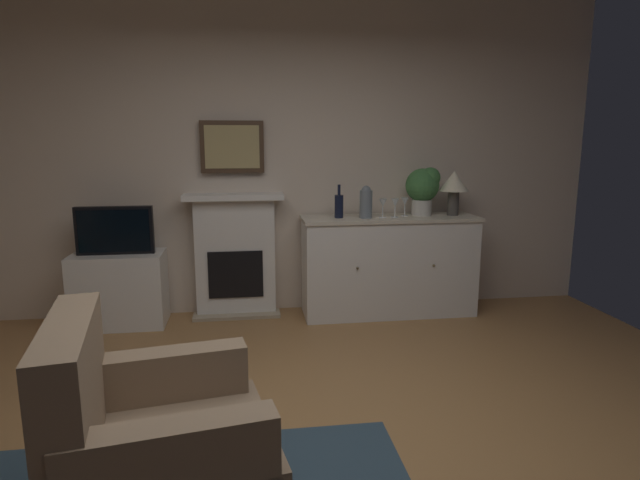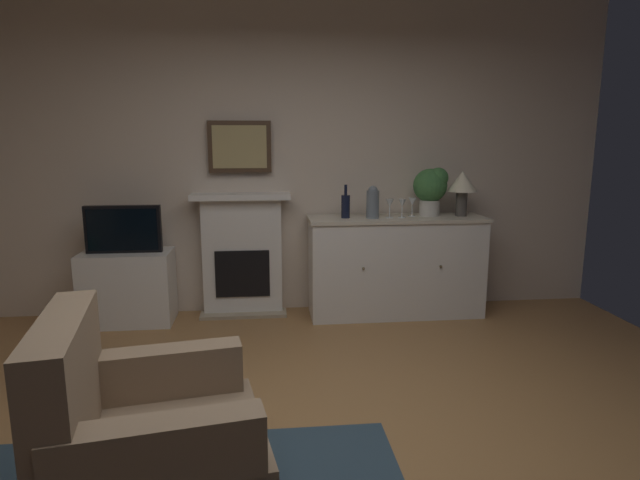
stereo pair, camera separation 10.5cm
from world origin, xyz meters
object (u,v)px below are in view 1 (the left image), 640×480
Objects in this scene: armchair at (152,446)px; framed_picture at (232,147)px; sideboard_cabinet at (389,265)px; tv_cabinet at (120,290)px; wine_glass_left at (383,204)px; vase_decorative at (366,202)px; fireplace_unit at (235,255)px; table_lamp at (454,184)px; potted_plant_small at (423,187)px; wine_glass_center at (395,203)px; wine_bottle at (339,206)px; wine_glass_right at (405,202)px; tv_set at (115,230)px.

framed_picture is at bearing 84.15° from armchair.
framed_picture reaches higher than sideboard_cabinet.
framed_picture is at bearing 12.01° from tv_cabinet.
vase_decorative is at bearing -176.77° from wine_glass_left.
wine_glass_left is at bearing -1.42° from tv_cabinet.
fireplace_unit is 2.75× the size of table_lamp.
sideboard_cabinet is 0.77m from potted_plant_small.
fireplace_unit is 0.95m from framed_picture.
wine_glass_center reaches higher than sideboard_cabinet.
wine_bottle reaches higher than vase_decorative.
fireplace_unit is at bearing 168.46° from wine_bottle.
fireplace_unit reaches higher than wine_glass_right.
tv_cabinet is (-2.34, 0.02, -0.13)m from sideboard_cabinet.
vase_decorative reaches higher than armchair.
potted_plant_small is (0.55, 0.10, 0.12)m from vase_decorative.
table_lamp is at bearing 4.60° from wine_glass_center.
wine_glass_center is 0.38× the size of potted_plant_small.
sideboard_cabinet is 3.03m from armchair.
wine_bottle is 1.76× the size of wine_glass_center.
wine_glass_center is 2.48m from tv_cabinet.
wine_glass_right is 0.18× the size of armchair.
table_lamp reaches higher than wine_glass_left.
armchair is at bearing -115.21° from wine_bottle.
armchair is at bearing -131.39° from table_lamp.
wine_bottle is (-0.46, -0.01, 0.55)m from sideboard_cabinet.
vase_decorative is at bearing -176.48° from table_lamp.
wine_glass_right reaches higher than sideboard_cabinet.
potted_plant_small is (2.66, 0.03, 0.84)m from tv_cabinet.
table_lamp is 2.42× the size of wine_glass_left.
wine_glass_center is at bearing -4.21° from wine_bottle.
wine_glass_right is (0.60, 0.03, 0.01)m from wine_bottle.
fireplace_unit reaches higher than wine_glass_left.
framed_picture is 1.26m from vase_decorative.
wine_glass_right is 0.38m from vase_decorative.
wine_bottle is 0.61m from wine_glass_right.
framed_picture is at bearing 166.53° from vase_decorative.
wine_glass_right is at bearing 0.27° from tv_cabinet.
wine_glass_right is (0.14, 0.03, 0.57)m from sideboard_cabinet.
potted_plant_small is (0.39, 0.09, 0.13)m from wine_glass_left.
armchair is at bearing -74.81° from tv_cabinet.
potted_plant_small is 0.46× the size of armchair.
fireplace_unit is at bearing 171.02° from wine_glass_center.
wine_glass_left is at bearing -11.55° from framed_picture.
sideboard_cabinet is at bearing 126.88° from wine_glass_center.
wine_glass_right is 0.38× the size of potted_plant_small.
vase_decorative is 2.23m from tv_cabinet.
wine_glass_center and wine_glass_right have the same top height.
vase_decorative reaches higher than tv_set.
wine_glass_left is 0.22× the size of tv_cabinet.
wine_bottle is at bearing -179.56° from table_lamp.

